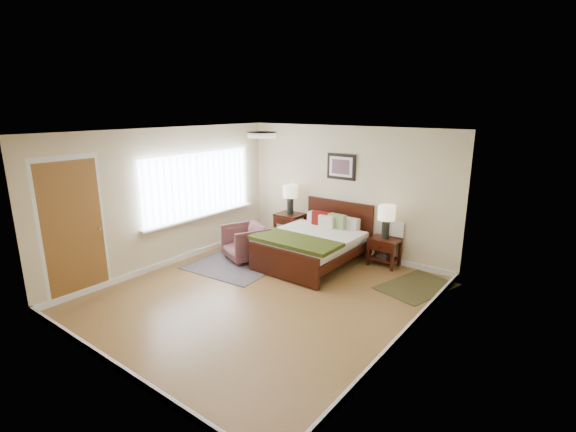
% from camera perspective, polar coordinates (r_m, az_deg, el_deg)
% --- Properties ---
extents(floor, '(5.00, 5.00, 0.00)m').
position_cam_1_polar(floor, '(6.66, -3.27, -10.62)').
color(floor, olive).
rests_on(floor, ground).
extents(back_wall, '(4.50, 0.04, 2.50)m').
position_cam_1_polar(back_wall, '(8.23, 7.98, 3.41)').
color(back_wall, beige).
rests_on(back_wall, ground).
extents(front_wall, '(4.50, 0.04, 2.50)m').
position_cam_1_polar(front_wall, '(4.72, -23.74, -6.42)').
color(front_wall, beige).
rests_on(front_wall, ground).
extents(left_wall, '(0.04, 5.00, 2.50)m').
position_cam_1_polar(left_wall, '(7.84, -16.03, 2.41)').
color(left_wall, beige).
rests_on(left_wall, ground).
extents(right_wall, '(0.04, 5.00, 2.50)m').
position_cam_1_polar(right_wall, '(5.11, 16.13, -4.12)').
color(right_wall, beige).
rests_on(right_wall, ground).
extents(ceiling, '(4.50, 5.00, 0.02)m').
position_cam_1_polar(ceiling, '(6.03, -3.63, 11.38)').
color(ceiling, white).
rests_on(ceiling, back_wall).
extents(window, '(0.11, 2.72, 1.32)m').
position_cam_1_polar(window, '(8.21, -11.97, 4.10)').
color(window, silver).
rests_on(window, left_wall).
extents(door, '(0.06, 1.00, 2.18)m').
position_cam_1_polar(door, '(7.00, -27.28, -1.65)').
color(door, silver).
rests_on(door, ground).
extents(ceil_fixture, '(0.44, 0.44, 0.08)m').
position_cam_1_polar(ceil_fixture, '(6.03, -3.62, 11.05)').
color(ceil_fixture, white).
rests_on(ceil_fixture, ceiling).
extents(bed, '(1.59, 1.91, 1.03)m').
position_cam_1_polar(bed, '(7.71, 3.57, -3.20)').
color(bed, '#351007').
rests_on(bed, ground).
extents(wall_art, '(0.62, 0.05, 0.50)m').
position_cam_1_polar(wall_art, '(8.18, 7.28, 6.71)').
color(wall_art, black).
rests_on(wall_art, back_wall).
extents(nightstand_left, '(0.55, 0.49, 0.65)m').
position_cam_1_polar(nightstand_left, '(8.83, 0.21, -0.49)').
color(nightstand_left, '#351007').
rests_on(nightstand_left, ground).
extents(nightstand_right, '(0.53, 0.40, 0.52)m').
position_cam_1_polar(nightstand_right, '(7.85, 13.01, -4.38)').
color(nightstand_right, '#351007').
rests_on(nightstand_right, ground).
extents(lamp_left, '(0.31, 0.31, 0.61)m').
position_cam_1_polar(lamp_left, '(8.72, 0.30, 3.00)').
color(lamp_left, black).
rests_on(lamp_left, nightstand_left).
extents(lamp_right, '(0.31, 0.31, 0.61)m').
position_cam_1_polar(lamp_right, '(7.68, 13.31, -0.01)').
color(lamp_right, black).
rests_on(lamp_right, nightstand_right).
extents(armchair, '(0.96, 0.97, 0.68)m').
position_cam_1_polar(armchair, '(7.99, -5.84, -3.64)').
color(armchair, brown).
rests_on(armchair, ground).
extents(rug_persian, '(1.70, 2.28, 0.01)m').
position_cam_1_polar(rug_persian, '(8.12, -5.50, -5.81)').
color(rug_persian, '#0D2244').
rests_on(rug_persian, ground).
extents(rug_navy, '(1.13, 1.43, 0.01)m').
position_cam_1_polar(rug_navy, '(7.22, 17.17, -9.16)').
color(rug_navy, black).
rests_on(rug_navy, ground).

